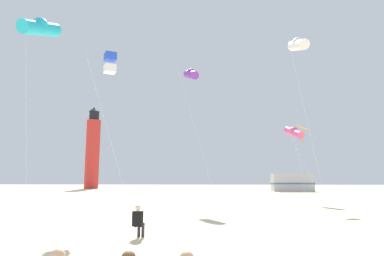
# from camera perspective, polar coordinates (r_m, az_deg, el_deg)

# --- Properties ---
(kite_flyer_standing) EXTENTS (0.39, 0.54, 1.16)m
(kite_flyer_standing) POSITION_cam_1_polar(r_m,az_deg,el_deg) (12.37, -9.24, -15.47)
(kite_flyer_standing) COLOR black
(kite_flyer_standing) RESTS_ON ground
(kite_tube_violet) EXTENTS (3.08, 3.39, 11.64)m
(kite_tube_violet) POSITION_cam_1_polar(r_m,az_deg,el_deg) (28.66, -0.17, 9.29)
(kite_tube_violet) COLOR silver
(kite_tube_violet) RESTS_ON ground
(kite_tube_cyan) EXTENTS (1.21, 2.59, 10.11)m
(kite_tube_cyan) POSITION_cam_1_polar(r_m,az_deg,el_deg) (18.46, -24.78, 15.49)
(kite_tube_cyan) COLOR silver
(kite_tube_cyan) RESTS_ON ground
(kite_tube_white) EXTENTS (1.91, 2.53, 11.56)m
(kite_tube_white) POSITION_cam_1_polar(r_m,az_deg,el_deg) (23.59, 17.88, 13.55)
(kite_tube_white) COLOR silver
(kite_tube_white) RESTS_ON ground
(kite_box_blue) EXTENTS (2.49, 2.12, 9.02)m
(kite_box_blue) POSITION_cam_1_polar(r_m,az_deg,el_deg) (19.23, -13.98, 10.83)
(kite_box_blue) COLOR silver
(kite_box_blue) RESTS_ON ground
(kite_tube_rainbow) EXTENTS (2.79, 3.09, 6.93)m
(kite_tube_rainbow) POSITION_cam_1_polar(r_m,az_deg,el_deg) (31.26, 17.18, -0.68)
(kite_tube_rainbow) COLOR silver
(kite_tube_rainbow) RESTS_ON ground
(kite_diamond_orange) EXTENTS (1.22, 1.22, 5.84)m
(kite_diamond_orange) POSITION_cam_1_polar(r_m,az_deg,el_deg) (24.55, 18.48, -0.35)
(kite_diamond_orange) COLOR silver
(kite_diamond_orange) RESTS_ON ground
(lighthouse_distant) EXTENTS (2.80, 2.80, 16.80)m
(lighthouse_distant) POSITION_cam_1_polar(r_m,az_deg,el_deg) (70.64, -16.78, -3.63)
(lighthouse_distant) COLOR red
(lighthouse_distant) RESTS_ON ground
(rv_van_silver) EXTENTS (6.55, 2.66, 2.80)m
(rv_van_silver) POSITION_cam_1_polar(r_m,az_deg,el_deg) (55.48, 16.93, -9.02)
(rv_van_silver) COLOR #B7BABF
(rv_van_silver) RESTS_ON ground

